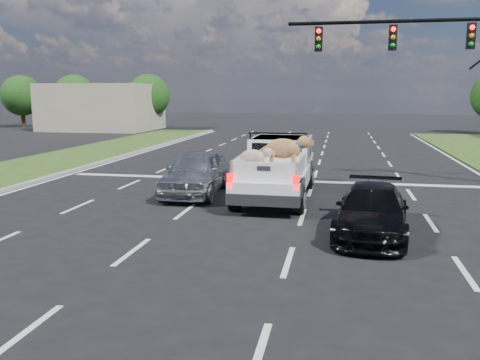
# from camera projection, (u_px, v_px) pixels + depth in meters

# --- Properties ---
(ground) EXTENTS (160.00, 160.00, 0.00)m
(ground) POSITION_uv_depth(u_px,v_px,m) (208.00, 257.00, 11.02)
(ground) COLOR black
(ground) RESTS_ON ground
(road_markings) EXTENTS (17.75, 60.00, 0.01)m
(road_markings) POSITION_uv_depth(u_px,v_px,m) (256.00, 197.00, 17.37)
(road_markings) COLOR silver
(road_markings) RESTS_ON ground
(curb_left) EXTENTS (0.15, 60.00, 0.14)m
(curb_left) POSITION_uv_depth(u_px,v_px,m) (10.00, 189.00, 18.54)
(curb_left) COLOR #9D9990
(curb_left) RESTS_ON ground
(traffic_signal) EXTENTS (9.11, 0.31, 7.00)m
(traffic_signal) POSITION_uv_depth(u_px,v_px,m) (463.00, 60.00, 19.01)
(traffic_signal) COLOR black
(traffic_signal) RESTS_ON ground
(building_left) EXTENTS (10.00, 8.00, 4.40)m
(building_left) POSITION_uv_depth(u_px,v_px,m) (102.00, 107.00, 49.28)
(building_left) COLOR tan
(building_left) RESTS_ON ground
(tree_far_a) EXTENTS (4.20, 4.20, 5.40)m
(tree_far_a) POSITION_uv_depth(u_px,v_px,m) (22.00, 96.00, 52.93)
(tree_far_a) COLOR #332114
(tree_far_a) RESTS_ON ground
(tree_far_b) EXTENTS (4.20, 4.20, 5.40)m
(tree_far_b) POSITION_uv_depth(u_px,v_px,m) (74.00, 96.00, 51.79)
(tree_far_b) COLOR #332114
(tree_far_b) RESTS_ON ground
(tree_far_c) EXTENTS (4.20, 4.20, 5.40)m
(tree_far_c) POSITION_uv_depth(u_px,v_px,m) (149.00, 96.00, 50.27)
(tree_far_c) COLOR #332114
(tree_far_c) RESTS_ON ground
(pickup_truck) EXTENTS (2.37, 5.89, 2.20)m
(pickup_truck) POSITION_uv_depth(u_px,v_px,m) (277.00, 167.00, 17.17)
(pickup_truck) COLOR black
(pickup_truck) RESTS_ON ground
(silver_sedan) EXTENTS (2.01, 4.60, 1.54)m
(silver_sedan) POSITION_uv_depth(u_px,v_px,m) (195.00, 172.00, 17.78)
(silver_sedan) COLOR #A8ABAF
(silver_sedan) RESTS_ON ground
(black_coupe) EXTENTS (2.11, 4.36, 1.22)m
(black_coupe) POSITION_uv_depth(u_px,v_px,m) (372.00, 211.00, 12.62)
(black_coupe) COLOR black
(black_coupe) RESTS_ON ground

